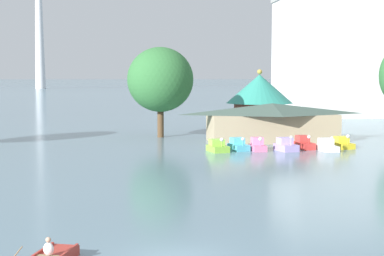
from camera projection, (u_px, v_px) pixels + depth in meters
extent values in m
cube|color=#997F5B|center=(49.00, 256.00, 22.78)|extent=(1.05, 0.56, 0.04)
ellipsoid|color=white|center=(49.00, 249.00, 22.75)|extent=(0.52, 0.45, 0.53)
sphere|color=tan|center=(48.00, 240.00, 22.71)|extent=(0.22, 0.22, 0.22)
cube|color=#8CCC3F|center=(218.00, 149.00, 56.87)|extent=(2.08, 2.73, 0.61)
cube|color=#A0E24F|center=(217.00, 142.00, 57.10)|extent=(1.56, 1.37, 0.62)
cylinder|color=#8CCC3F|center=(222.00, 144.00, 55.90)|extent=(0.14, 0.14, 0.50)
sphere|color=white|center=(222.00, 140.00, 55.86)|extent=(0.37, 0.37, 0.37)
cube|color=#4CB7CC|center=(239.00, 147.00, 58.02)|extent=(1.95, 2.79, 0.60)
cube|color=#5DCDE2|center=(237.00, 141.00, 58.26)|extent=(1.45, 1.38, 0.65)
cylinder|color=#4CB7CC|center=(243.00, 143.00, 57.01)|extent=(0.14, 0.14, 0.46)
sphere|color=white|center=(243.00, 139.00, 56.98)|extent=(0.34, 0.34, 0.34)
cube|color=pink|center=(258.00, 148.00, 57.62)|extent=(1.38, 2.34, 0.60)
cube|color=pink|center=(257.00, 141.00, 57.84)|extent=(1.15, 1.07, 0.74)
cylinder|color=pink|center=(260.00, 143.00, 56.66)|extent=(0.14, 0.14, 0.49)
sphere|color=white|center=(260.00, 139.00, 56.62)|extent=(0.39, 0.39, 0.39)
cube|color=#B299D8|center=(286.00, 147.00, 57.55)|extent=(2.10, 2.79, 0.67)
cube|color=#C8ADF0|center=(285.00, 141.00, 57.78)|extent=(1.58, 1.39, 0.64)
cylinder|color=#B299D8|center=(291.00, 142.00, 56.54)|extent=(0.14, 0.14, 0.65)
sphere|color=white|center=(291.00, 137.00, 56.50)|extent=(0.31, 0.31, 0.31)
cube|color=red|center=(304.00, 145.00, 59.17)|extent=(1.69, 2.94, 0.66)
cube|color=#E8423C|center=(302.00, 139.00, 59.44)|extent=(1.29, 1.39, 0.68)
cylinder|color=red|center=(309.00, 141.00, 58.05)|extent=(0.14, 0.14, 0.50)
sphere|color=white|center=(309.00, 137.00, 58.01)|extent=(0.36, 0.36, 0.36)
cube|color=white|center=(327.00, 148.00, 57.66)|extent=(1.54, 3.01, 0.56)
cube|color=white|center=(326.00, 141.00, 57.97)|extent=(1.29, 1.37, 0.66)
cylinder|color=white|center=(332.00, 143.00, 56.42)|extent=(0.14, 0.14, 0.72)
sphere|color=white|center=(332.00, 138.00, 56.38)|extent=(0.29, 0.29, 0.29)
cube|color=yellow|center=(343.00, 146.00, 59.50)|extent=(1.95, 2.55, 0.57)
cube|color=yellow|center=(341.00, 139.00, 59.72)|extent=(1.49, 1.26, 0.65)
cylinder|color=yellow|center=(348.00, 141.00, 58.57)|extent=(0.14, 0.14, 0.58)
sphere|color=white|center=(348.00, 136.00, 58.53)|extent=(0.39, 0.39, 0.39)
cube|color=tan|center=(272.00, 128.00, 65.49)|extent=(14.30, 5.65, 3.13)
pyramid|color=#42564C|center=(272.00, 109.00, 65.29)|extent=(15.44, 6.50, 1.24)
cylinder|color=brown|center=(259.00, 116.00, 79.75)|extent=(7.02, 7.02, 3.67)
cone|color=teal|center=(260.00, 89.00, 79.39)|extent=(9.20, 9.20, 3.97)
sphere|color=#B7993D|center=(260.00, 72.00, 79.18)|extent=(0.70, 0.70, 0.70)
cylinder|color=brown|center=(161.00, 125.00, 69.99)|extent=(0.77, 0.77, 3.10)
ellipsoid|color=#337038|center=(160.00, 80.00, 69.48)|extent=(8.02, 8.02, 7.84)
cube|color=silver|center=(355.00, 57.00, 108.50)|extent=(26.82, 19.91, 21.94)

